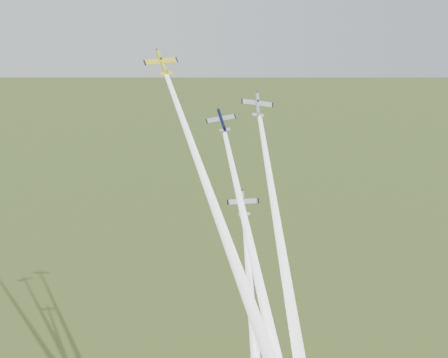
# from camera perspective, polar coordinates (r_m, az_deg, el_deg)

# --- Properties ---
(plane_yellow) EXTENTS (8.98, 7.40, 6.85)m
(plane_yellow) POSITION_cam_1_polar(r_m,az_deg,el_deg) (122.35, -6.31, 11.65)
(plane_yellow) COLOR yellow
(smoke_trail_yellow) EXTENTS (11.48, 45.17, 50.71)m
(smoke_trail_yellow) POSITION_cam_1_polar(r_m,az_deg,el_deg) (107.69, -0.61, -3.80)
(smoke_trail_yellow) COLOR white
(plane_navy) EXTENTS (7.24, 5.42, 6.40)m
(plane_navy) POSITION_cam_1_polar(r_m,az_deg,el_deg) (121.35, -0.23, 6.00)
(plane_navy) COLOR #0C1036
(smoke_trail_navy) EXTENTS (3.68, 45.02, 50.06)m
(smoke_trail_navy) POSITION_cam_1_polar(r_m,az_deg,el_deg) (109.10, 3.54, -10.25)
(smoke_trail_navy) COLOR white
(plane_silver_right) EXTENTS (8.82, 6.67, 7.34)m
(plane_silver_right) POSITION_cam_1_polar(r_m,az_deg,el_deg) (124.82, 3.44, 7.55)
(plane_silver_right) COLOR #B5BCC4
(smoke_trail_silver_right) EXTENTS (9.18, 43.17, 48.17)m
(smoke_trail_silver_right) POSITION_cam_1_polar(r_m,az_deg,el_deg) (111.37, 5.95, -7.62)
(smoke_trail_silver_right) COLOR white
(plane_silver_low) EXTENTS (7.77, 6.76, 5.88)m
(plane_silver_low) POSITION_cam_1_polar(r_m,az_deg,el_deg) (118.21, 1.97, -2.48)
(plane_silver_low) COLOR #A5ACB3
(smoke_trail_silver_low) EXTENTS (11.30, 36.52, 41.07)m
(smoke_trail_silver_low) POSITION_cam_1_polar(r_m,az_deg,el_deg) (110.88, 3.15, -16.79)
(smoke_trail_silver_low) COLOR white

